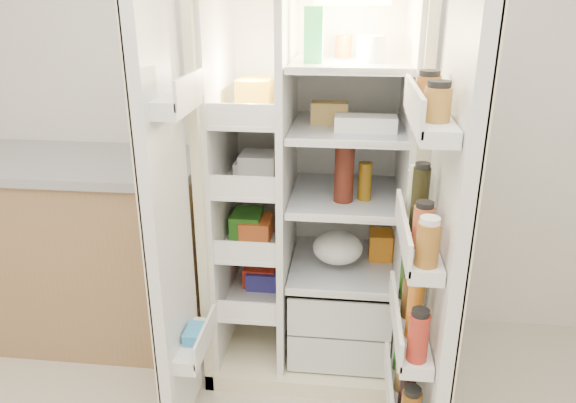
# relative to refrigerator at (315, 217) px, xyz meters

# --- Properties ---
(wall_back) EXTENTS (4.00, 0.02, 2.70)m
(wall_back) POSITION_rel_refrigerator_xyz_m (-0.19, 0.35, 0.61)
(wall_back) COLOR silver
(wall_back) RESTS_ON floor
(refrigerator) EXTENTS (0.92, 0.70, 1.80)m
(refrigerator) POSITION_rel_refrigerator_xyz_m (0.00, 0.00, 0.00)
(refrigerator) COLOR beige
(refrigerator) RESTS_ON floor
(freezer_door) EXTENTS (0.15, 0.40, 1.72)m
(freezer_door) POSITION_rel_refrigerator_xyz_m (-0.52, -0.60, 0.15)
(freezer_door) COLOR silver
(freezer_door) RESTS_ON floor
(fridge_door) EXTENTS (0.17, 0.58, 1.72)m
(fridge_door) POSITION_rel_refrigerator_xyz_m (0.46, -0.69, 0.13)
(fridge_door) COLOR silver
(fridge_door) RESTS_ON floor
(kitchen_counter) EXTENTS (1.36, 0.72, 0.99)m
(kitchen_counter) POSITION_rel_refrigerator_xyz_m (-1.24, 0.06, -0.25)
(kitchen_counter) COLOR #8B6445
(kitchen_counter) RESTS_ON floor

